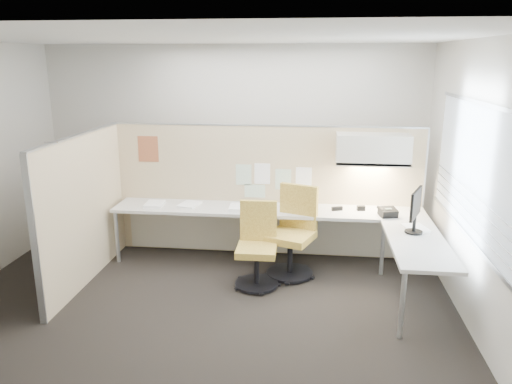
# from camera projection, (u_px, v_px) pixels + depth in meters

# --- Properties ---
(floor) EXTENTS (5.50, 4.50, 0.01)m
(floor) POSITION_uv_depth(u_px,v_px,m) (202.00, 304.00, 5.47)
(floor) COLOR black
(floor) RESTS_ON ground
(ceiling) EXTENTS (5.50, 4.50, 0.01)m
(ceiling) POSITION_uv_depth(u_px,v_px,m) (193.00, 37.00, 4.74)
(ceiling) COLOR white
(ceiling) RESTS_ON wall_back
(wall_back) EXTENTS (5.50, 0.02, 2.80)m
(wall_back) POSITION_uv_depth(u_px,v_px,m) (233.00, 144.00, 7.26)
(wall_back) COLOR beige
(wall_back) RESTS_ON ground
(wall_front) EXTENTS (5.50, 0.02, 2.80)m
(wall_front) POSITION_uv_depth(u_px,v_px,m) (111.00, 269.00, 2.95)
(wall_front) COLOR beige
(wall_front) RESTS_ON ground
(wall_right) EXTENTS (0.02, 4.50, 2.80)m
(wall_right) POSITION_uv_depth(u_px,v_px,m) (477.00, 188.00, 4.80)
(wall_right) COLOR beige
(wall_right) RESTS_ON ground
(window_pane) EXTENTS (0.01, 2.80, 1.30)m
(window_pane) POSITION_uv_depth(u_px,v_px,m) (477.00, 173.00, 4.76)
(window_pane) COLOR #96A1AE
(window_pane) RESTS_ON wall_right
(partition_back) EXTENTS (4.10, 0.06, 1.75)m
(partition_back) POSITION_uv_depth(u_px,v_px,m) (266.00, 191.00, 6.72)
(partition_back) COLOR tan
(partition_back) RESTS_ON floor
(partition_left) EXTENTS (0.06, 2.20, 1.75)m
(partition_left) POSITION_uv_depth(u_px,v_px,m) (85.00, 210.00, 5.89)
(partition_left) COLOR tan
(partition_left) RESTS_ON floor
(desk) EXTENTS (4.00, 2.07, 0.73)m
(desk) POSITION_uv_depth(u_px,v_px,m) (292.00, 222.00, 6.29)
(desk) COLOR beige
(desk) RESTS_ON floor
(overhead_bin) EXTENTS (0.90, 0.36, 0.38)m
(overhead_bin) POSITION_uv_depth(u_px,v_px,m) (373.00, 149.00, 6.20)
(overhead_bin) COLOR beige
(overhead_bin) RESTS_ON partition_back
(task_light_strip) EXTENTS (0.60, 0.06, 0.02)m
(task_light_strip) POSITION_uv_depth(u_px,v_px,m) (372.00, 166.00, 6.25)
(task_light_strip) COLOR #FFEABF
(task_light_strip) RESTS_ON overhead_bin
(pinned_papers) EXTENTS (1.01, 0.00, 0.47)m
(pinned_papers) POSITION_uv_depth(u_px,v_px,m) (272.00, 180.00, 6.63)
(pinned_papers) COLOR #8CBF8C
(pinned_papers) RESTS_ON partition_back
(poster) EXTENTS (0.28, 0.00, 0.35)m
(poster) POSITION_uv_depth(u_px,v_px,m) (148.00, 149.00, 6.72)
(poster) COLOR #DE581C
(poster) RESTS_ON partition_back
(chair_left) EXTENTS (0.51, 0.51, 0.98)m
(chair_left) POSITION_uv_depth(u_px,v_px,m) (257.00, 248.00, 5.85)
(chair_left) COLOR black
(chair_left) RESTS_ON floor
(chair_right) EXTENTS (0.66, 0.67, 1.09)m
(chair_right) POSITION_uv_depth(u_px,v_px,m) (293.00, 235.00, 6.12)
(chair_right) COLOR black
(chair_right) RESTS_ON floor
(monitor) EXTENTS (0.20, 0.45, 0.49)m
(monitor) POSITION_uv_depth(u_px,v_px,m) (416.00, 208.00, 5.46)
(monitor) COLOR black
(monitor) RESTS_ON desk
(phone) EXTENTS (0.25, 0.24, 0.12)m
(phone) POSITION_uv_depth(u_px,v_px,m) (388.00, 212.00, 6.10)
(phone) COLOR black
(phone) RESTS_ON desk
(stapler) EXTENTS (0.15, 0.09, 0.05)m
(stapler) POSITION_uv_depth(u_px,v_px,m) (337.00, 209.00, 6.34)
(stapler) COLOR black
(stapler) RESTS_ON desk
(tape_dispenser) EXTENTS (0.11, 0.07, 0.06)m
(tape_dispenser) POSITION_uv_depth(u_px,v_px,m) (361.00, 208.00, 6.34)
(tape_dispenser) COLOR black
(tape_dispenser) RESTS_ON desk
(coat_hook) EXTENTS (0.18, 0.41, 1.25)m
(coat_hook) POSITION_uv_depth(u_px,v_px,m) (47.00, 175.00, 5.19)
(coat_hook) COLOR silver
(coat_hook) RESTS_ON partition_left
(paper_stack_0) EXTENTS (0.25, 0.31, 0.03)m
(paper_stack_0) POSITION_uv_depth(u_px,v_px,m) (155.00, 204.00, 6.56)
(paper_stack_0) COLOR white
(paper_stack_0) RESTS_ON desk
(paper_stack_1) EXTENTS (0.29, 0.35, 0.02)m
(paper_stack_1) POSITION_uv_depth(u_px,v_px,m) (190.00, 204.00, 6.57)
(paper_stack_1) COLOR white
(paper_stack_1) RESTS_ON desk
(paper_stack_2) EXTENTS (0.24, 0.31, 0.05)m
(paper_stack_2) POSITION_uv_depth(u_px,v_px,m) (239.00, 208.00, 6.39)
(paper_stack_2) COLOR white
(paper_stack_2) RESTS_ON desk
(paper_stack_3) EXTENTS (0.28, 0.34, 0.01)m
(paper_stack_3) POSITION_uv_depth(u_px,v_px,m) (297.00, 208.00, 6.43)
(paper_stack_3) COLOR white
(paper_stack_3) RESTS_ON desk
(paper_stack_4) EXTENTS (0.30, 0.35, 0.02)m
(paper_stack_4) POSITION_uv_depth(u_px,v_px,m) (416.00, 228.00, 5.66)
(paper_stack_4) COLOR white
(paper_stack_4) RESTS_ON desk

